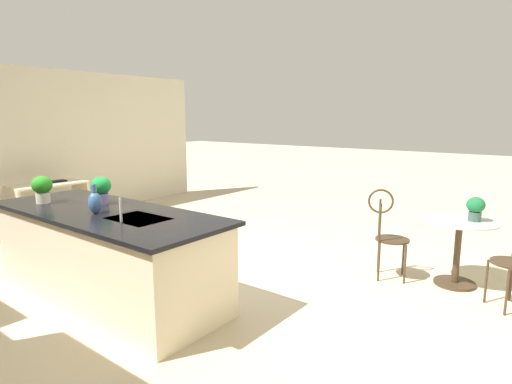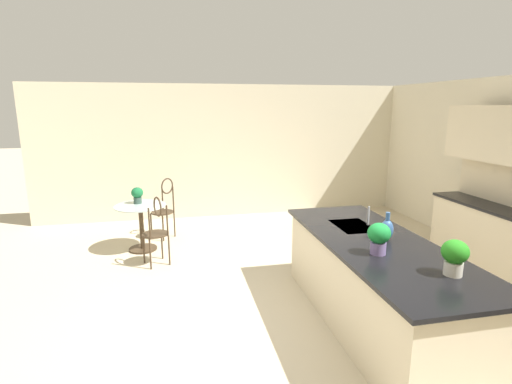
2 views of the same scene
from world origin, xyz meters
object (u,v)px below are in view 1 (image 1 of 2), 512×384
potted_plant_counter_far (42,188)px  writing_desk (49,197)px  bistro_table (458,246)px  potted_plant_counter_near (101,188)px  vase_on_counter (95,202)px  potted_plant_on_table (476,207)px  keyboard (53,182)px  chair_near_window (388,230)px

potted_plant_counter_far → writing_desk: bearing=-26.6°
bistro_table → potted_plant_counter_near: bearing=37.8°
potted_plant_counter_far → vase_on_counter: potted_plant_counter_far is taller
bistro_table → writing_desk: 6.29m
bistro_table → potted_plant_counter_far: size_ratio=2.68×
writing_desk → potted_plant_counter_near: 3.23m
writing_desk → potted_plant_on_table: 6.44m
vase_on_counter → writing_desk: bearing=-19.2°
keyboard → potted_plant_counter_far: size_ratio=1.47×
potted_plant_on_table → vase_on_counter: (2.85, 2.71, 0.14)m
writing_desk → vase_on_counter: size_ratio=4.17×
potted_plant_counter_near → potted_plant_counter_far: bearing=33.3°
keyboard → vase_on_counter: size_ratio=1.53×
bistro_table → potted_plant_counter_near: (3.06, 2.38, 0.64)m
keyboard → vase_on_counter: bearing=159.4°
chair_near_window → keyboard: chair_near_window is taller
writing_desk → chair_near_window: bearing=-167.3°
bistro_table → writing_desk: size_ratio=0.67×
keyboard → potted_plant_counter_near: bearing=162.1°
chair_near_window → potted_plant_on_table: size_ratio=3.97×
potted_plant_counter_near → keyboard: bearing=-17.9°
chair_near_window → potted_plant_on_table: bearing=-159.3°
bistro_table → vase_on_counter: (2.71, 2.67, 0.58)m
chair_near_window → writing_desk: chair_near_window is taller
chair_near_window → potted_plant_counter_far: size_ratio=3.49×
bistro_table → potted_plant_counter_far: bearing=37.2°
writing_desk → vase_on_counter: (-3.40, 1.18, 0.52)m
keyboard → potted_plant_counter_near: 3.24m
potted_plant_on_table → potted_plant_counter_near: bearing=37.2°
chair_near_window → bistro_table: bearing=-159.0°
potted_plant_on_table → potted_plant_counter_near: size_ratio=0.88×
writing_desk → vase_on_counter: vase_on_counter is taller
bistro_table → keyboard: bearing=12.7°
writing_desk → potted_plant_on_table: potted_plant_on_table is taller
bistro_table → vase_on_counter: size_ratio=2.78×
chair_near_window → vase_on_counter: size_ratio=3.62×
keyboard → bistro_table: bearing=-167.3°
bistro_table → chair_near_window: (0.69, 0.27, 0.13)m
chair_near_window → writing_desk: (5.42, 1.22, -0.06)m
bistro_table → potted_plant_counter_far: potted_plant_counter_far is taller
bistro_table → chair_near_window: bearing=21.0°
chair_near_window → writing_desk: size_ratio=0.87×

